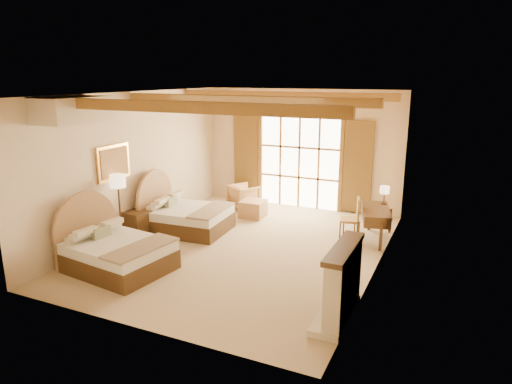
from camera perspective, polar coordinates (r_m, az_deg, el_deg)
The scene contains 19 objects.
floor at distance 9.76m, azimuth -1.52°, elevation -6.92°, with size 7.00×7.00×0.00m, color tan.
wall_back at distance 12.48m, azimuth 5.56°, elevation 5.37°, with size 5.50×5.50×0.00m, color beige.
wall_left at distance 10.78m, azimuth -14.85°, elevation 3.51°, with size 7.00×7.00×0.00m, color beige.
wall_right at distance 8.48m, azimuth 15.33°, elevation 0.58°, with size 7.00×7.00×0.00m, color beige.
ceiling at distance 9.10m, azimuth -1.66°, elevation 12.19°, with size 7.00×7.00×0.00m, color #B47D40.
ceiling_beams at distance 9.10m, azimuth -1.66°, elevation 11.44°, with size 5.39×4.60×0.18m, color olive, non-canonical shape.
french_doors at distance 12.49m, azimuth 5.43°, elevation 3.74°, with size 3.95×0.08×2.60m.
fireplace at distance 7.01m, azimuth 10.64°, elevation -11.58°, with size 0.46×1.40×1.16m.
painting at distance 10.17m, azimuth -17.36°, elevation 3.55°, with size 0.06×0.95×0.75m.
canopy_valance at distance 8.92m, azimuth -21.86°, elevation 9.53°, with size 0.70×1.40×0.45m, color beige.
bed_near at distance 9.03m, azimuth -17.53°, elevation -6.94°, with size 2.02×1.63×1.22m.
bed_far at distance 10.85m, azimuth -9.16°, elevation -2.83°, with size 1.94×1.51×1.22m.
nightstand at distance 10.64m, azimuth -14.58°, elevation -3.88°, with size 0.49×0.49×0.59m, color #4D371B.
floor_lamp at distance 10.01m, azimuth -16.87°, elevation 0.80°, with size 0.32×0.32×1.53m.
armchair at distance 12.50m, azimuth -1.53°, elevation -0.55°, with size 0.69×0.71×0.64m, color tan.
ottoman at distance 11.73m, azimuth -0.37°, elevation -2.10°, with size 0.59×0.59×0.43m, color #9D7D45.
desk at distance 10.41m, azimuth 14.66°, elevation -3.78°, with size 0.88×1.43×0.72m.
desk_chair at distance 10.47m, azimuth 11.68°, elevation -4.07°, with size 0.50×0.49×0.92m.
desk_lamp at distance 10.65m, azimuth 15.78°, elevation 0.17°, with size 0.21×0.21×0.41m.
Camera 1 is at (4.03, -8.15, 3.56)m, focal length 32.00 mm.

